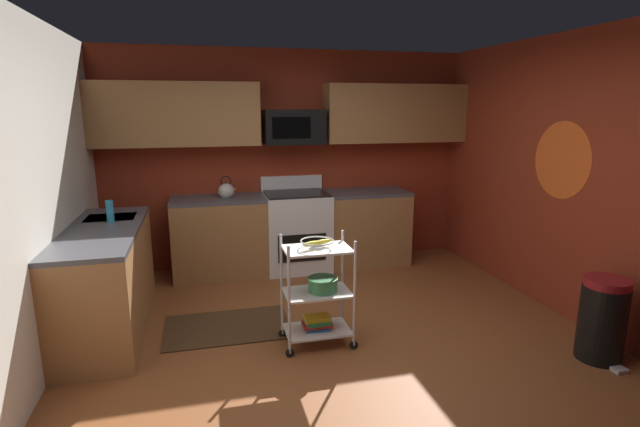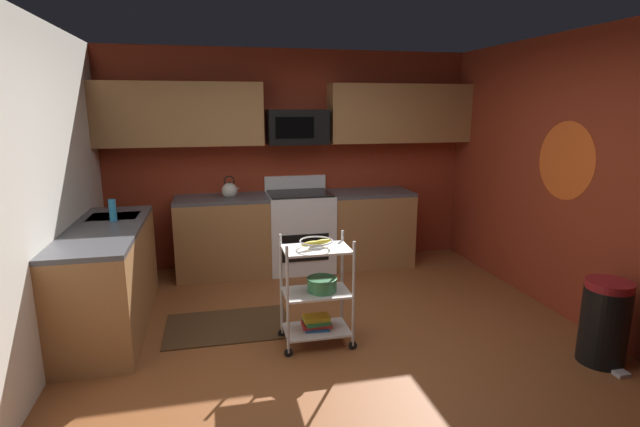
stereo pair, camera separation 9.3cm
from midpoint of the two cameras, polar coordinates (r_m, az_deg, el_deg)
name	(u,v)px [view 2 (the right image)]	position (r m, az deg, el deg)	size (l,w,h in m)	color
floor	(343,354)	(4.05, 3.49, -16.30)	(4.40, 4.80, 0.04)	brown
wall_back	(292,159)	(5.95, -2.93, 6.47)	(4.52, 0.06, 2.60)	maroon
wall_left	(15,207)	(3.67, -31.92, 0.66)	(0.06, 4.80, 2.60)	silver
wall_right	(598,183)	(4.74, 30.61, 3.13)	(0.06, 4.80, 2.60)	maroon
wall_flower_decal	(566,161)	(4.98, 27.65, 5.57)	(0.72, 0.72, 0.00)	#E5591E
counter_run	(237,246)	(5.25, -9.38, -3.84)	(3.61, 2.38, 0.92)	#9E6B3D
oven_range	(300,230)	(5.79, -1.97, -1.98)	(0.76, 0.65, 1.10)	white
upper_cabinets	(293,114)	(5.72, -2.72, 11.74)	(4.40, 0.33, 0.70)	#9E6B3D
microwave	(297,127)	(5.71, -2.27, 10.24)	(0.70, 0.39, 0.40)	black
rolling_cart	(316,292)	(3.97, 0.25, -9.35)	(0.60, 0.37, 0.91)	silver
fruit_bowl	(316,242)	(3.83, 0.25, -3.46)	(0.27, 0.27, 0.07)	silver
mixing_bowl_large	(322,284)	(3.96, 0.92, -8.39)	(0.25, 0.25, 0.11)	#387F4C
book_stack	(316,322)	(4.08, 0.24, -12.82)	(0.24, 0.20, 0.11)	#1E4C8C
kettle	(230,190)	(5.58, -10.21, 2.73)	(0.21, 0.18, 0.26)	beige
dish_soap_bottle	(113,210)	(4.70, -22.91, 0.36)	(0.06, 0.06, 0.20)	#2D8CBF
trash_can	(605,322)	(4.36, 31.27, -11.00)	(0.34, 0.42, 0.66)	black
floor_rug	(228,326)	(4.50, -10.26, -13.01)	(1.10, 0.70, 0.01)	#472D19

